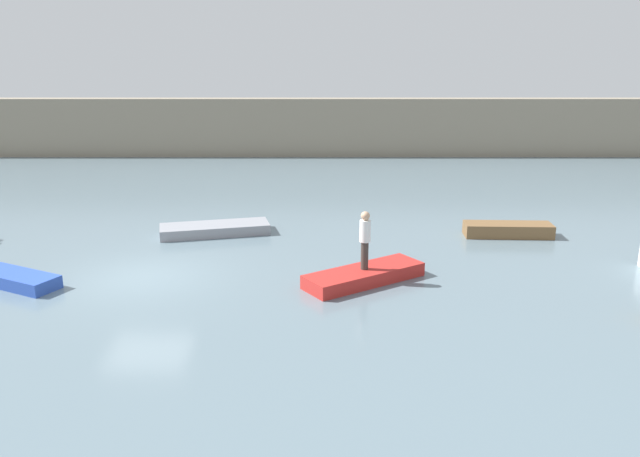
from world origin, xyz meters
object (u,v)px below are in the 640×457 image
object	(u,v)px
rowboat_brown	(509,230)
person_white_shirt	(366,237)
rowboat_red	(365,276)
rowboat_blue	(9,277)
rowboat_grey	(216,229)

from	to	relation	value
rowboat_brown	person_white_shirt	xyz separation A→B (m)	(-5.55, -4.72, 1.14)
rowboat_red	person_white_shirt	distance (m)	1.17
rowboat_blue	rowboat_grey	distance (m)	7.29
rowboat_blue	rowboat_grey	xyz separation A→B (m)	(5.20, 5.10, -0.00)
rowboat_blue	rowboat_red	size ratio (longest dim) A/B	0.93
rowboat_blue	rowboat_red	xyz separation A→B (m)	(10.36, 0.11, 0.01)
person_white_shirt	rowboat_grey	bearing A→B (deg)	135.90
rowboat_blue	rowboat_brown	distance (m)	16.62
rowboat_grey	person_white_shirt	xyz separation A→B (m)	(5.16, -5.00, 1.19)
rowboat_brown	person_white_shirt	distance (m)	7.37
rowboat_brown	person_white_shirt	world-z (taller)	person_white_shirt
rowboat_blue	person_white_shirt	xyz separation A→B (m)	(10.36, 0.11, 1.19)
rowboat_red	rowboat_brown	distance (m)	7.28
rowboat_red	person_white_shirt	size ratio (longest dim) A/B	2.14
rowboat_blue	rowboat_grey	world-z (taller)	rowboat_blue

